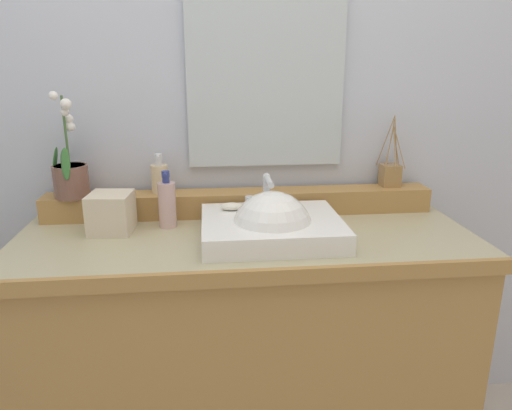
{
  "coord_description": "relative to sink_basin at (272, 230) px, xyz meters",
  "views": [
    {
      "loc": [
        -0.12,
        -1.41,
        1.39
      ],
      "look_at": [
        0.03,
        -0.01,
        0.97
      ],
      "focal_mm": 33.42,
      "sensor_mm": 36.0,
      "label": 1
    }
  ],
  "objects": [
    {
      "name": "soap_dispenser",
      "position": [
        -0.36,
        0.27,
        0.11
      ],
      "size": [
        0.06,
        0.06,
        0.14
      ],
      "color": "beige",
      "rests_on": "back_ledge"
    },
    {
      "name": "reed_diffuser",
      "position": [
        0.48,
        0.28,
        0.1
      ],
      "size": [
        0.08,
        0.09,
        0.26
      ],
      "color": "#9D7443",
      "rests_on": "back_ledge"
    },
    {
      "name": "vanity_cabinet",
      "position": [
        -0.08,
        0.05,
        -0.46
      ],
      "size": [
        1.44,
        0.57,
        0.87
      ],
      "color": "#AA7B42",
      "rests_on": "ground"
    },
    {
      "name": "lotion_bottle",
      "position": [
        -0.33,
        0.15,
        0.05
      ],
      "size": [
        0.06,
        0.06,
        0.19
      ],
      "color": "#C9A19D",
      "rests_on": "vanity_cabinet"
    },
    {
      "name": "potted_plant",
      "position": [
        -0.65,
        0.25,
        0.14
      ],
      "size": [
        0.12,
        0.13,
        0.35
      ],
      "color": "brown",
      "rests_on": "back_ledge"
    },
    {
      "name": "wall_back",
      "position": [
        -0.08,
        0.43,
        0.49
      ],
      "size": [
        3.4,
        0.2,
        2.77
      ],
      "primitive_type": "cube",
      "color": "silver",
      "rests_on": "ground"
    },
    {
      "name": "soap_bar",
      "position": [
        -0.12,
        0.11,
        0.05
      ],
      "size": [
        0.07,
        0.04,
        0.02
      ],
      "primitive_type": "ellipsoid",
      "color": "silver",
      "rests_on": "sink_basin"
    },
    {
      "name": "mirror",
      "position": [
        0.02,
        0.32,
        0.43
      ],
      "size": [
        0.55,
        0.02,
        0.6
      ],
      "primitive_type": "cube",
      "color": "silver"
    },
    {
      "name": "tissue_box",
      "position": [
        -0.5,
        0.12,
        0.03
      ],
      "size": [
        0.14,
        0.14,
        0.13
      ],
      "primitive_type": "cube",
      "rotation": [
        0.0,
        0.0,
        -0.1
      ],
      "color": "beige",
      "rests_on": "vanity_cabinet"
    },
    {
      "name": "back_ledge",
      "position": [
        -0.08,
        0.26,
        0.01
      ],
      "size": [
        1.36,
        0.11,
        0.08
      ],
      "primitive_type": "cube",
      "color": "#AA7B42",
      "rests_on": "vanity_cabinet"
    },
    {
      "name": "sink_basin",
      "position": [
        0.0,
        0.0,
        0.0
      ],
      "size": [
        0.43,
        0.36,
        0.28
      ],
      "color": "white",
      "rests_on": "vanity_cabinet"
    }
  ]
}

